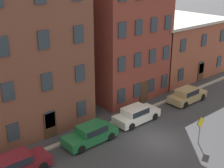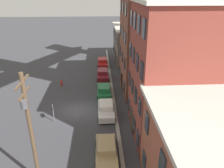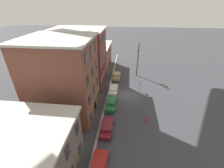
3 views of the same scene
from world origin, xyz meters
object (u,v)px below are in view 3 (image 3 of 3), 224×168
Objects in this scene: car_maroon at (107,127)px; car_white at (113,89)px; car_red at (99,167)px; utility_pole at (138,58)px; fire_hydrant at (147,120)px; car_green at (111,103)px; car_tan at (117,76)px; caution_sign at (140,85)px.

car_maroon and car_white have the same top height.
utility_pole reaches higher than car_red.
car_maroon reaches higher than fire_hydrant.
car_maroon is at bearing -179.24° from car_white.
fire_hydrant is at bearing -66.82° from car_maroon.
car_red is at bearing 179.71° from car_green.
utility_pole reaches higher than car_maroon.
car_green is 1.00× the size of car_tan.
car_red is 11.09m from fire_hydrant.
car_maroon is 0.50× the size of utility_pole.
car_green is (6.24, 0.04, 0.00)m from car_maroon.
utility_pole is (14.55, -5.30, 4.21)m from car_green.
car_tan is 16.96m from fire_hydrant.
car_tan is 0.50× the size of utility_pole.
fire_hydrant is (-15.77, -6.23, -0.27)m from car_tan.
car_green is at bearing 60.81° from fire_hydrant.
caution_sign is at bearing -136.62° from car_tan.
car_white is 0.50× the size of utility_pole.
car_maroon is at bearing 155.80° from caution_sign.
utility_pole is 9.19× the size of fire_hydrant.
car_red is 1.85× the size of caution_sign.
utility_pole is at bearing 3.30° from fire_hydrant.
car_tan is at bearing -1.79° from car_white.
car_white is at bearing 0.16° from car_red.
car_maroon is 13.80m from caution_sign.
car_tan is 4.58× the size of fire_hydrant.
car_green is 16.04m from utility_pole.
car_red is at bearing 163.09° from caution_sign.
car_red reaches higher than fire_hydrant.
car_green is 0.50× the size of utility_pole.
utility_pole is at bearing -14.19° from car_maroon.
car_red is 24.82m from car_tan.
fire_hydrant is (-18.09, -1.04, -4.48)m from utility_pole.
caution_sign is 0.27× the size of utility_pole.
car_tan is at bearing -0.22° from car_maroon.
car_red is at bearing -179.84° from car_white.
utility_pole reaches higher than fire_hydrant.
car_white and car_tan have the same top height.
utility_pole is (9.42, -5.41, 4.21)m from car_white.
caution_sign is (-5.90, -5.58, 0.83)m from car_tan.
car_green is at bearing -178.76° from car_white.
fire_hydrant is at bearing -176.70° from utility_pole.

